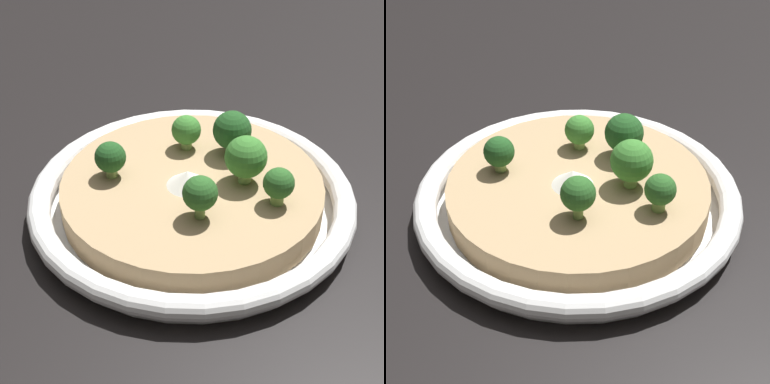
# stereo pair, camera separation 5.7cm
# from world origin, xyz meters

# --- Properties ---
(ground_plane) EXTENTS (6.00, 6.00, 0.00)m
(ground_plane) POSITION_xyz_m (0.00, 0.00, 0.00)
(ground_plane) COLOR black
(risotto_bowl) EXTENTS (0.31, 0.31, 0.04)m
(risotto_bowl) POSITION_xyz_m (0.00, 0.00, 0.02)
(risotto_bowl) COLOR white
(risotto_bowl) RESTS_ON ground_plane
(cheese_sprinkle) EXTENTS (0.04, 0.04, 0.02)m
(cheese_sprinkle) POSITION_xyz_m (-0.00, -0.01, 0.04)
(cheese_sprinkle) COLOR white
(cheese_sprinkle) RESTS_ON risotto_bowl
(broccoli_back_right) EXTENTS (0.04, 0.04, 0.05)m
(broccoli_back_right) POSITION_xyz_m (0.04, 0.02, 0.06)
(broccoli_back_right) COLOR #759E4C
(broccoli_back_right) RESTS_ON risotto_bowl
(broccoli_front_right) EXTENTS (0.03, 0.03, 0.04)m
(broccoli_front_right) POSITION_xyz_m (0.03, -0.04, 0.06)
(broccoli_front_right) COLOR #759E4C
(broccoli_front_right) RESTS_ON risotto_bowl
(broccoli_back_left) EXTENTS (0.03, 0.03, 0.04)m
(broccoli_back_left) POSITION_xyz_m (-0.03, 0.05, 0.06)
(broccoli_back_left) COLOR #84A856
(broccoli_back_left) RESTS_ON risotto_bowl
(broccoli_back) EXTENTS (0.04, 0.04, 0.05)m
(broccoli_back) POSITION_xyz_m (0.01, 0.06, 0.06)
(broccoli_back) COLOR #668E47
(broccoli_back) RESTS_ON risotto_bowl
(broccoli_left) EXTENTS (0.03, 0.03, 0.04)m
(broccoli_left) POSITION_xyz_m (-0.07, -0.03, 0.06)
(broccoli_left) COLOR #84A856
(broccoli_left) RESTS_ON risotto_bowl
(broccoli_right) EXTENTS (0.03, 0.03, 0.04)m
(broccoli_right) POSITION_xyz_m (0.08, 0.01, 0.06)
(broccoli_right) COLOR #759E4C
(broccoli_right) RESTS_ON risotto_bowl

